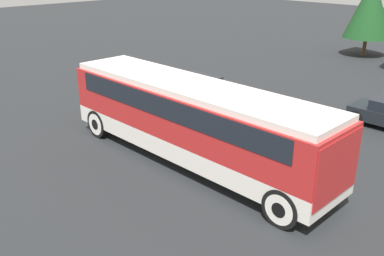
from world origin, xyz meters
name	(u,v)px	position (x,y,z in m)	size (l,w,h in m)	color
ground_plane	(192,162)	(0.00, 0.00, 0.00)	(120.00, 120.00, 0.00)	#26282B
tour_bus	(194,116)	(0.10, 0.00, 1.87)	(11.48, 2.60, 3.07)	silver
parked_car_near	(198,88)	(-5.27, 5.67, 0.65)	(4.56, 1.96, 1.29)	silver
tree_right	(370,7)	(-3.99, 23.02, 3.75)	(3.57, 3.57, 6.08)	brown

